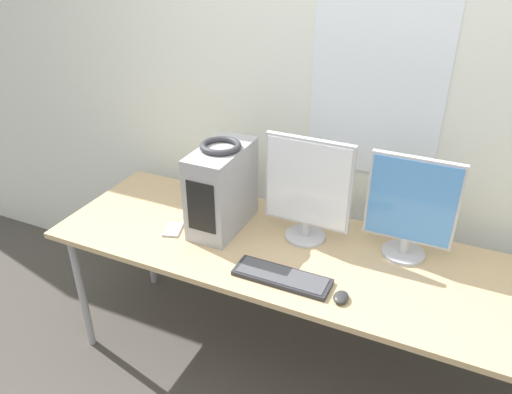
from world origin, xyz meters
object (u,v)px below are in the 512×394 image
object	(u,v)px
keyboard	(282,277)
pc_tower	(222,188)
monitor_main	(308,189)
monitor_right_near	(411,208)
cell_phone	(173,230)
mouse	(341,297)
headphones	(221,146)

from	to	relation	value
keyboard	pc_tower	bearing A→B (deg)	147.36
monitor_main	keyboard	size ratio (longest dim) A/B	1.22
monitor_right_near	keyboard	distance (m)	0.63
monitor_right_near	cell_phone	bearing A→B (deg)	-165.61
monitor_main	cell_phone	size ratio (longest dim) A/B	3.60
monitor_right_near	keyboard	size ratio (longest dim) A/B	1.15
monitor_main	keyboard	xyz separation A→B (m)	(0.02, -0.34, -0.25)
keyboard	mouse	size ratio (longest dim) A/B	5.08
pc_tower	mouse	bearing A→B (deg)	-23.35
monitor_right_near	pc_tower	bearing A→B (deg)	-171.80
pc_tower	monitor_main	bearing A→B (deg)	9.18
pc_tower	keyboard	world-z (taller)	pc_tower
monitor_main	monitor_right_near	distance (m)	0.46
mouse	cell_phone	size ratio (longest dim) A/B	0.58
monitor_main	mouse	xyz separation A→B (m)	(0.29, -0.37, -0.25)
cell_phone	mouse	bearing A→B (deg)	-27.08
monitor_right_near	keyboard	world-z (taller)	monitor_right_near
monitor_right_near	mouse	size ratio (longest dim) A/B	5.86
monitor_right_near	cell_phone	distance (m)	1.12
monitor_main	cell_phone	bearing A→B (deg)	-160.61
pc_tower	monitor_right_near	size ratio (longest dim) A/B	0.86
pc_tower	monitor_right_near	bearing A→B (deg)	8.20
pc_tower	cell_phone	size ratio (longest dim) A/B	2.92
pc_tower	keyboard	size ratio (longest dim) A/B	0.99
headphones	keyboard	xyz separation A→B (m)	(0.43, -0.28, -0.42)
monitor_right_near	mouse	bearing A→B (deg)	-111.63
monitor_main	pc_tower	bearing A→B (deg)	-170.82
keyboard	monitor_main	bearing A→B (deg)	93.33
headphones	mouse	xyz separation A→B (m)	(0.69, -0.30, -0.42)
keyboard	cell_phone	world-z (taller)	keyboard
cell_phone	monitor_main	bearing A→B (deg)	1.92
pc_tower	cell_phone	bearing A→B (deg)	-143.48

